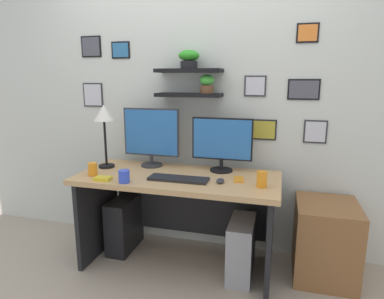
# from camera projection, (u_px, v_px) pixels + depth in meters

# --- Properties ---
(ground_plane) EXTENTS (8.00, 8.00, 0.00)m
(ground_plane) POSITION_uv_depth(u_px,v_px,m) (179.00, 263.00, 2.67)
(ground_plane) COLOR tan
(back_wall_assembly) EXTENTS (4.40, 0.24, 2.70)m
(back_wall_assembly) POSITION_uv_depth(u_px,v_px,m) (193.00, 93.00, 2.79)
(back_wall_assembly) COLOR silver
(back_wall_assembly) RESTS_ON ground
(desk) EXTENTS (1.54, 0.68, 0.75)m
(desk) POSITION_uv_depth(u_px,v_px,m) (180.00, 199.00, 2.60)
(desk) COLOR tan
(desk) RESTS_ON ground
(monitor_left) EXTENTS (0.48, 0.18, 0.49)m
(monitor_left) POSITION_uv_depth(u_px,v_px,m) (151.00, 135.00, 2.74)
(monitor_left) COLOR #2D2D33
(monitor_left) RESTS_ON desk
(monitor_right) EXTENTS (0.48, 0.18, 0.43)m
(monitor_right) POSITION_uv_depth(u_px,v_px,m) (222.00, 143.00, 2.59)
(monitor_right) COLOR black
(monitor_right) RESTS_ON desk
(keyboard) EXTENTS (0.44, 0.14, 0.02)m
(keyboard) POSITION_uv_depth(u_px,v_px,m) (178.00, 179.00, 2.39)
(keyboard) COLOR black
(keyboard) RESTS_ON desk
(computer_mouse) EXTENTS (0.06, 0.09, 0.03)m
(computer_mouse) POSITION_uv_depth(u_px,v_px,m) (220.00, 181.00, 2.33)
(computer_mouse) COLOR #2D2D33
(computer_mouse) RESTS_ON desk
(desk_lamp) EXTENTS (0.16, 0.16, 0.52)m
(desk_lamp) POSITION_uv_depth(u_px,v_px,m) (104.00, 119.00, 2.66)
(desk_lamp) COLOR black
(desk_lamp) RESTS_ON desk
(cell_phone) EXTENTS (0.09, 0.15, 0.01)m
(cell_phone) POSITION_uv_depth(u_px,v_px,m) (239.00, 179.00, 2.39)
(cell_phone) COLOR orange
(cell_phone) RESTS_ON desk
(coffee_mug) EXTENTS (0.08, 0.08, 0.09)m
(coffee_mug) POSITION_uv_depth(u_px,v_px,m) (124.00, 176.00, 2.33)
(coffee_mug) COLOR blue
(coffee_mug) RESTS_ON desk
(pen_cup) EXTENTS (0.07, 0.07, 0.10)m
(pen_cup) POSITION_uv_depth(u_px,v_px,m) (93.00, 169.00, 2.50)
(pen_cup) COLOR orange
(pen_cup) RESTS_ON desk
(scissors_tray) EXTENTS (0.12, 0.09, 0.02)m
(scissors_tray) POSITION_uv_depth(u_px,v_px,m) (103.00, 179.00, 2.39)
(scissors_tray) COLOR yellow
(scissors_tray) RESTS_ON desk
(water_cup) EXTENTS (0.07, 0.07, 0.11)m
(water_cup) POSITION_uv_depth(u_px,v_px,m) (262.00, 179.00, 2.23)
(water_cup) COLOR orange
(water_cup) RESTS_ON desk
(drawer_cabinet) EXTENTS (0.44, 0.50, 0.58)m
(drawer_cabinet) POSITION_uv_depth(u_px,v_px,m) (325.00, 240.00, 2.45)
(drawer_cabinet) COLOR brown
(drawer_cabinet) RESTS_ON ground
(computer_tower_left) EXTENTS (0.18, 0.40, 0.46)m
(computer_tower_left) POSITION_uv_depth(u_px,v_px,m) (124.00, 224.00, 2.87)
(computer_tower_left) COLOR black
(computer_tower_left) RESTS_ON ground
(computer_tower_right) EXTENTS (0.18, 0.40, 0.45)m
(computer_tower_right) POSITION_uv_depth(u_px,v_px,m) (241.00, 248.00, 2.47)
(computer_tower_right) COLOR #99999E
(computer_tower_right) RESTS_ON ground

